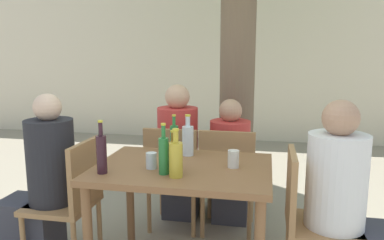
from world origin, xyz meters
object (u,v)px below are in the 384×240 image
at_px(amber_bottle_2, 173,155).
at_px(patio_chair_3, 228,176).
at_px(patio_chair_2, 174,172).
at_px(person_seated_3, 230,169).
at_px(wine_bottle_1, 102,153).
at_px(green_bottle_3, 164,155).
at_px(oil_cruet_0, 176,158).
at_px(patio_chair_1, 309,214).
at_px(person_seated_1, 349,211).
at_px(person_seated_2, 180,159).
at_px(green_bottle_4, 174,138).
at_px(drinking_glass_0, 151,161).
at_px(drinking_glass_1, 233,159).
at_px(patio_chair_0, 72,195).
at_px(person_seated_0, 42,188).
at_px(dining_table_front, 183,181).
at_px(water_bottle_5, 188,140).

bearing_deg(amber_bottle_2, patio_chair_3, 71.18).
relative_size(patio_chair_2, patio_chair_3, 1.00).
distance_m(person_seated_3, wine_bottle_1, 1.38).
bearing_deg(green_bottle_3, oil_cruet_0, -24.55).
height_order(patio_chair_1, person_seated_1, person_seated_1).
xyz_separation_m(person_seated_2, oil_cruet_0, (0.24, -1.10, 0.33)).
bearing_deg(patio_chair_2, green_bottle_4, 105.23).
height_order(drinking_glass_0, drinking_glass_1, drinking_glass_1).
height_order(amber_bottle_2, green_bottle_4, green_bottle_4).
height_order(person_seated_1, person_seated_3, person_seated_1).
bearing_deg(wine_bottle_1, green_bottle_4, 61.87).
xyz_separation_m(patio_chair_3, oil_cruet_0, (-0.22, -0.87, 0.38)).
bearing_deg(drinking_glass_0, patio_chair_3, 61.04).
relative_size(patio_chair_0, drinking_glass_1, 8.09).
xyz_separation_m(person_seated_1, drinking_glass_1, (-0.71, 0.03, 0.28)).
bearing_deg(person_seated_2, person_seated_1, 145.09).
xyz_separation_m(person_seated_1, oil_cruet_0, (-1.02, -0.23, 0.33)).
bearing_deg(amber_bottle_2, person_seated_0, 173.34).
height_order(patio_chair_1, patio_chair_3, same).
bearing_deg(patio_chair_0, drinking_glass_0, 81.36).
height_order(dining_table_front, person_seated_0, person_seated_0).
distance_m(person_seated_0, oil_cruet_0, 1.12).
height_order(green_bottle_4, drinking_glass_1, green_bottle_4).
distance_m(patio_chair_3, green_bottle_3, 0.97).
xyz_separation_m(patio_chair_0, amber_bottle_2, (0.77, -0.12, 0.36)).
height_order(patio_chair_3, person_seated_1, person_seated_1).
height_order(person_seated_3, amber_bottle_2, person_seated_3).
distance_m(patio_chair_2, oil_cruet_0, 0.98).
relative_size(person_seated_2, drinking_glass_1, 11.09).
height_order(patio_chair_0, person_seated_1, person_seated_1).
relative_size(person_seated_1, drinking_glass_1, 11.03).
bearing_deg(person_seated_3, wine_bottle_1, 59.25).
height_order(person_seated_2, oil_cruet_0, person_seated_2).
xyz_separation_m(dining_table_front, oil_cruet_0, (0.01, -0.23, 0.22)).
distance_m(patio_chair_2, person_seated_2, 0.23).
relative_size(patio_chair_0, wine_bottle_1, 2.76).
xyz_separation_m(water_bottle_5, drinking_glass_1, (0.35, -0.23, -0.06)).
xyz_separation_m(dining_table_front, patio_chair_3, (0.23, 0.65, -0.16)).
bearing_deg(patio_chair_1, green_bottle_3, 102.02).
height_order(patio_chair_1, patio_chair_2, same).
xyz_separation_m(patio_chair_3, person_seated_1, (0.80, -0.65, 0.04)).
bearing_deg(drinking_glass_1, person_seated_2, 123.09).
bearing_deg(water_bottle_5, person_seated_0, -165.72).
bearing_deg(oil_cruet_0, green_bottle_4, 105.17).
bearing_deg(green_bottle_3, person_seated_1, 9.57).
bearing_deg(patio_chair_2, person_seated_0, 38.74).
distance_m(person_seated_1, oil_cruet_0, 1.10).
height_order(wine_bottle_1, drinking_glass_0, wine_bottle_1).
distance_m(oil_cruet_0, drinking_glass_0, 0.24).
distance_m(dining_table_front, patio_chair_0, 0.82).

